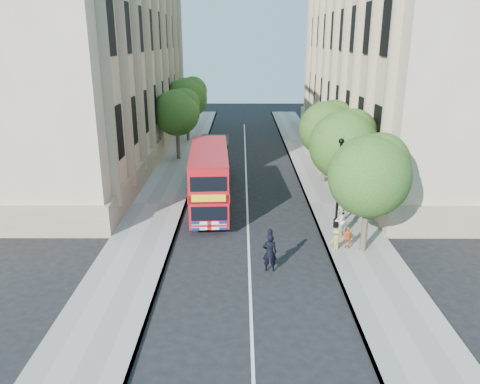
{
  "coord_description": "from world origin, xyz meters",
  "views": [
    {
      "loc": [
        -0.4,
        -18.7,
        10.39
      ],
      "look_at": [
        -0.46,
        5.8,
        2.3
      ],
      "focal_mm": 35.0,
      "sensor_mm": 36.0,
      "label": 1
    }
  ],
  "objects_px": {
    "double_decker_bus": "(209,178)",
    "police_constable": "(270,253)",
    "box_van": "(215,160)",
    "lamp_post": "(338,187)",
    "woman_pedestrian": "(340,220)"
  },
  "relations": [
    {
      "from": "lamp_post",
      "to": "woman_pedestrian",
      "type": "xyz_separation_m",
      "value": [
        -0.02,
        -1.0,
        -1.56
      ]
    },
    {
      "from": "police_constable",
      "to": "woman_pedestrian",
      "type": "relative_size",
      "value": 1.12
    },
    {
      "from": "lamp_post",
      "to": "police_constable",
      "type": "distance_m",
      "value": 6.64
    },
    {
      "from": "double_decker_bus",
      "to": "police_constable",
      "type": "xyz_separation_m",
      "value": [
        3.3,
        -8.08,
        -1.22
      ]
    },
    {
      "from": "lamp_post",
      "to": "double_decker_bus",
      "type": "relative_size",
      "value": 0.61
    },
    {
      "from": "double_decker_bus",
      "to": "police_constable",
      "type": "distance_m",
      "value": 8.81
    },
    {
      "from": "double_decker_bus",
      "to": "police_constable",
      "type": "bearing_deg",
      "value": -70.99
    },
    {
      "from": "police_constable",
      "to": "woman_pedestrian",
      "type": "xyz_separation_m",
      "value": [
        4.05,
        4.0,
        0.02
      ]
    },
    {
      "from": "double_decker_bus",
      "to": "police_constable",
      "type": "height_order",
      "value": "double_decker_bus"
    },
    {
      "from": "lamp_post",
      "to": "double_decker_bus",
      "type": "distance_m",
      "value": 7.99
    },
    {
      "from": "woman_pedestrian",
      "to": "police_constable",
      "type": "bearing_deg",
      "value": 0.63
    },
    {
      "from": "double_decker_bus",
      "to": "woman_pedestrian",
      "type": "height_order",
      "value": "double_decker_bus"
    },
    {
      "from": "police_constable",
      "to": "box_van",
      "type": "bearing_deg",
      "value": -77.22
    },
    {
      "from": "lamp_post",
      "to": "woman_pedestrian",
      "type": "distance_m",
      "value": 1.85
    },
    {
      "from": "lamp_post",
      "to": "box_van",
      "type": "height_order",
      "value": "lamp_post"
    }
  ]
}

